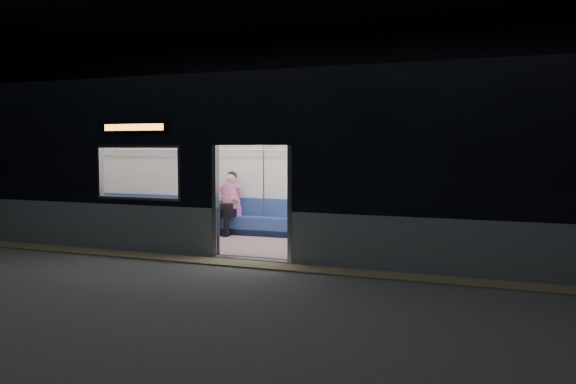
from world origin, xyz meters
The scene contains 7 objects.
station_floor centered at (0.00, 0.00, -0.01)m, with size 24.00×14.00×0.01m, color #47494C.
station_envelope centered at (0.00, 0.00, 3.66)m, with size 24.00×14.00×5.00m.
tactile_strip centered at (0.00, 0.55, 0.01)m, with size 22.80×0.50×0.03m, color #8C7F59.
metro_car centered at (0.00, 2.54, 1.85)m, with size 18.00×3.04×3.35m.
passenger centered at (-1.75, 3.55, 0.82)m, with size 0.42×0.73×1.42m.
handbag centered at (-1.74, 3.31, 0.68)m, with size 0.27×0.23×0.13m, color black.
transit_map centered at (3.43, 3.85, 1.48)m, with size 1.01×0.03×0.66m, color white.
Camera 1 is at (4.67, -8.69, 2.03)m, focal length 38.00 mm.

